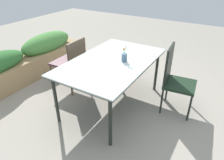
# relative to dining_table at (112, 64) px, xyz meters

# --- Properties ---
(ground_plane) EXTENTS (12.00, 12.00, 0.00)m
(ground_plane) POSITION_rel_dining_table_xyz_m (-0.03, -0.06, -0.70)
(ground_plane) COLOR gray
(dining_table) EXTENTS (1.68, 1.04, 0.75)m
(dining_table) POSITION_rel_dining_table_xyz_m (0.00, 0.00, 0.00)
(dining_table) COLOR silver
(dining_table) RESTS_ON ground
(chair_far_side) EXTENTS (0.48, 0.48, 0.91)m
(chair_far_side) POSITION_rel_dining_table_xyz_m (0.06, 0.84, -0.16)
(chair_far_side) COLOR #54333C
(chair_far_side) RESTS_ON ground
(chair_near_right) EXTENTS (0.47, 0.47, 0.99)m
(chair_near_right) POSITION_rel_dining_table_xyz_m (0.37, -0.83, -0.16)
(chair_near_right) COLOR black
(chair_near_right) RESTS_ON ground
(flower_vase) EXTENTS (0.08, 0.08, 0.24)m
(flower_vase) POSITION_rel_dining_table_xyz_m (0.06, -0.16, 0.12)
(flower_vase) COLOR slate
(flower_vase) RESTS_ON dining_table
(planter_box) EXTENTS (2.70, 0.51, 0.74)m
(planter_box) POSITION_rel_dining_table_xyz_m (-0.12, 1.87, -0.36)
(planter_box) COLOR #9E7F56
(planter_box) RESTS_ON ground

